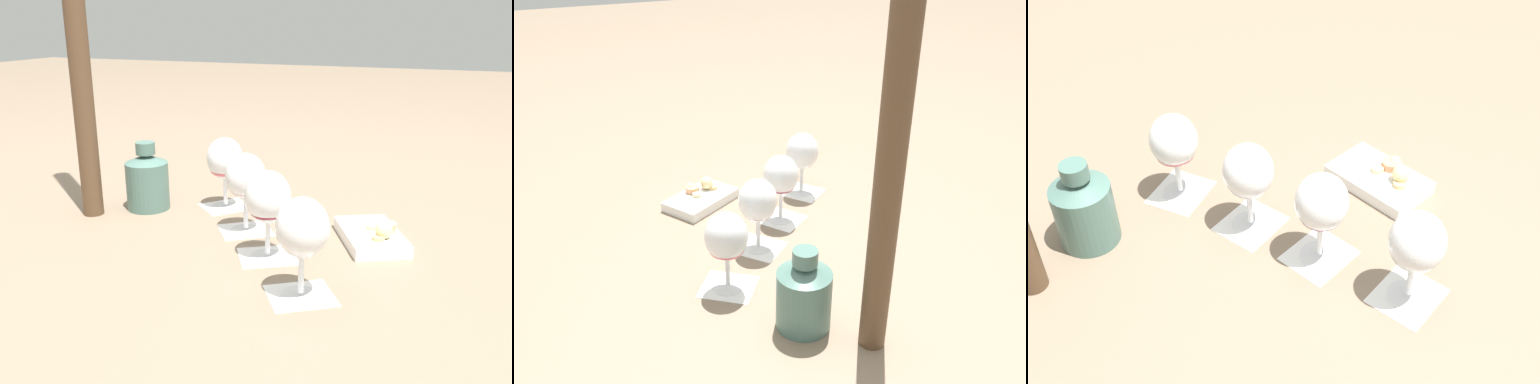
% 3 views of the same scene
% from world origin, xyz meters
% --- Properties ---
extents(ground_plane, '(8.00, 8.00, 0.00)m').
position_xyz_m(ground_plane, '(0.00, 0.00, 0.00)').
color(ground_plane, '#7F6B56').
extents(tasting_card_0, '(0.14, 0.14, 0.00)m').
position_xyz_m(tasting_card_0, '(-0.14, 0.17, 0.00)').
color(tasting_card_0, white).
rests_on(tasting_card_0, ground_plane).
extents(tasting_card_1, '(0.14, 0.14, 0.00)m').
position_xyz_m(tasting_card_1, '(-0.04, 0.05, 0.00)').
color(tasting_card_1, white).
rests_on(tasting_card_1, ground_plane).
extents(tasting_card_2, '(0.14, 0.13, 0.00)m').
position_xyz_m(tasting_card_2, '(0.05, -0.06, 0.00)').
color(tasting_card_2, white).
rests_on(tasting_card_2, ground_plane).
extents(tasting_card_3, '(0.14, 0.13, 0.00)m').
position_xyz_m(tasting_card_3, '(0.15, -0.17, 0.00)').
color(tasting_card_3, white).
rests_on(tasting_card_3, ground_plane).
extents(wine_glass_0, '(0.08, 0.08, 0.16)m').
position_xyz_m(wine_glass_0, '(-0.14, 0.17, 0.11)').
color(wine_glass_0, white).
rests_on(wine_glass_0, tasting_card_0).
extents(wine_glass_1, '(0.08, 0.08, 0.16)m').
position_xyz_m(wine_glass_1, '(-0.04, 0.05, 0.11)').
color(wine_glass_1, white).
rests_on(wine_glass_1, tasting_card_1).
extents(wine_glass_2, '(0.08, 0.08, 0.16)m').
position_xyz_m(wine_glass_2, '(0.05, -0.06, 0.11)').
color(wine_glass_2, white).
rests_on(wine_glass_2, tasting_card_2).
extents(wine_glass_3, '(0.08, 0.08, 0.16)m').
position_xyz_m(wine_glass_3, '(0.15, -0.17, 0.11)').
color(wine_glass_3, white).
rests_on(wine_glass_3, tasting_card_3).
extents(ceramic_vase, '(0.10, 0.10, 0.16)m').
position_xyz_m(ceramic_vase, '(-0.30, 0.10, 0.07)').
color(ceramic_vase, '#4C7066').
rests_on(ceramic_vase, ground_plane).
extents(snack_dish, '(0.17, 0.20, 0.06)m').
position_xyz_m(snack_dish, '(0.22, 0.08, 0.02)').
color(snack_dish, white).
rests_on(snack_dish, ground_plane).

